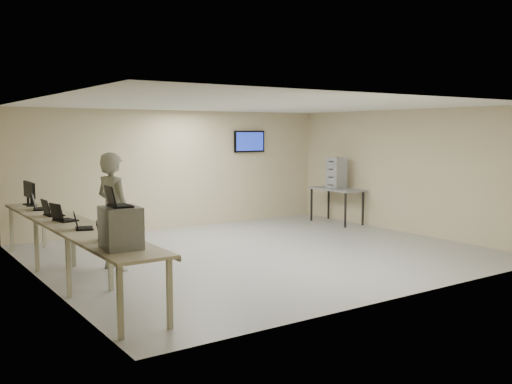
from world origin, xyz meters
TOP-DOWN VIEW (x-y plane):
  - room at (0.03, 0.06)m, footprint 8.01×7.01m
  - workbench at (-3.59, 0.00)m, footprint 0.76×6.00m
  - equipment_box at (-3.65, -2.27)m, footprint 0.46×0.51m
  - laptop_on_box at (-3.70, -2.27)m, footprint 0.29×0.35m
  - laptop_0 at (-3.65, -1.67)m, footprint 0.36×0.39m
  - laptop_1 at (-3.64, -0.65)m, footprint 0.35×0.39m
  - laptop_2 at (-3.65, 0.26)m, footprint 0.38×0.42m
  - laptop_3 at (-3.64, 0.97)m, footprint 0.31×0.37m
  - laptop_4 at (-3.62, 1.85)m, footprint 0.42×0.46m
  - monitor_near at (-3.60, 2.47)m, footprint 0.20×0.45m
  - monitor_far at (-3.60, 2.75)m, footprint 0.20×0.46m
  - soldier at (-2.80, 0.30)m, footprint 0.67×0.83m
  - side_table at (3.60, 1.87)m, footprint 0.68×1.47m
  - storage_bins at (3.58, 1.87)m, footprint 0.37×0.41m

SIDE VIEW (x-z plane):
  - side_table at x=3.60m, z-range 0.37..1.25m
  - workbench at x=-3.59m, z-range 0.38..1.28m
  - laptop_0 at x=-3.65m, z-range 0.84..1.09m
  - laptop_1 at x=-3.64m, z-range 0.84..1.10m
  - laptop_3 at x=-3.64m, z-range 0.83..1.11m
  - laptop_2 at x=-3.65m, z-range 0.83..1.12m
  - laptop_4 at x=-3.62m, z-range 0.82..1.14m
  - soldier at x=-2.80m, z-range 0.00..1.96m
  - equipment_box at x=-3.65m, z-range 0.90..1.41m
  - monitor_near at x=-3.60m, z-range 0.95..1.39m
  - monitor_far at x=-3.60m, z-range 0.95..1.40m
  - storage_bins at x=3.58m, z-range 0.88..1.66m
  - room at x=0.03m, z-range 0.01..2.82m
  - laptop_on_box at x=-3.70m, z-range 1.35..1.61m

